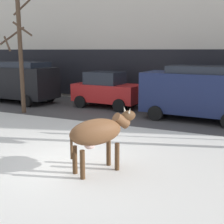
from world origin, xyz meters
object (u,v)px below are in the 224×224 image
object	(u,v)px
cow_brown	(98,133)
pedestrian_near_billboard	(191,89)
car_black_van	(18,81)
car_navy_van	(198,91)
bare_tree_left_lot	(20,52)
car_red_hatchback	(107,90)

from	to	relation	value
cow_brown	pedestrian_near_billboard	xyz separation A→B (m)	(0.33, 10.33, -0.11)
car_black_van	car_navy_van	size ratio (longest dim) A/B	1.00
cow_brown	car_black_van	size ratio (longest dim) A/B	0.39
car_navy_van	bare_tree_left_lot	distance (m)	8.25
pedestrian_near_billboard	bare_tree_left_lot	world-z (taller)	bare_tree_left_lot
pedestrian_near_billboard	car_red_hatchback	bearing A→B (deg)	-148.82
car_navy_van	pedestrian_near_billboard	distance (m)	3.63
cow_brown	bare_tree_left_lot	world-z (taller)	bare_tree_left_lot
car_black_van	cow_brown	bearing A→B (deg)	-39.04
car_black_van	pedestrian_near_billboard	size ratio (longest dim) A/B	2.72
car_black_van	car_red_hatchback	xyz separation A→B (m)	(5.28, 0.73, -0.32)
cow_brown	bare_tree_left_lot	distance (m)	8.48
cow_brown	car_navy_van	world-z (taller)	car_navy_van
car_navy_van	bare_tree_left_lot	world-z (taller)	bare_tree_left_lot
car_red_hatchback	bare_tree_left_lot	distance (m)	4.68
cow_brown	car_navy_van	xyz separation A→B (m)	(1.23, 6.83, 0.25)
car_red_hatchback	bare_tree_left_lot	size ratio (longest dim) A/B	0.67
car_black_van	car_red_hatchback	world-z (taller)	car_black_van
bare_tree_left_lot	pedestrian_near_billboard	bearing A→B (deg)	37.74
car_red_hatchback	car_navy_van	xyz separation A→B (m)	(4.84, -1.11, 0.32)
car_red_hatchback	car_navy_van	size ratio (longest dim) A/B	0.76
cow_brown	car_navy_van	distance (m)	6.95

